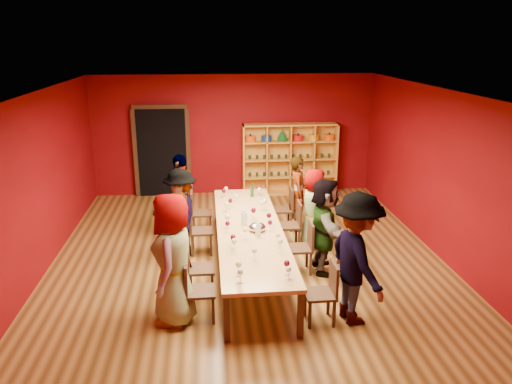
# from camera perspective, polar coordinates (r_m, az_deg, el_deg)

# --- Properties ---
(room_shell) EXTENTS (7.10, 9.10, 3.04)m
(room_shell) POSITION_cam_1_polar(r_m,az_deg,el_deg) (8.28, -0.77, 0.72)
(room_shell) COLOR #583917
(room_shell) RESTS_ON ground
(tasting_table) EXTENTS (1.10, 4.50, 0.75)m
(tasting_table) POSITION_cam_1_polar(r_m,az_deg,el_deg) (8.54, -0.75, -4.44)
(tasting_table) COLOR #B5874B
(tasting_table) RESTS_ON ground
(doorway) EXTENTS (1.40, 0.17, 2.30)m
(doorway) POSITION_cam_1_polar(r_m,az_deg,el_deg) (12.69, -10.67, 4.54)
(doorway) COLOR black
(doorway) RESTS_ON ground
(shelving_unit) EXTENTS (2.40, 0.40, 1.80)m
(shelving_unit) POSITION_cam_1_polar(r_m,az_deg,el_deg) (12.72, 3.84, 4.20)
(shelving_unit) COLOR gold
(shelving_unit) RESTS_ON ground
(chair_person_left_0) EXTENTS (0.42, 0.42, 0.89)m
(chair_person_left_0) POSITION_cam_1_polar(r_m,az_deg,el_deg) (7.19, -7.02, -10.78)
(chair_person_left_0) COLOR black
(chair_person_left_0) RESTS_ON ground
(person_left_0) EXTENTS (0.62, 0.98, 1.89)m
(person_left_0) POSITION_cam_1_polar(r_m,az_deg,el_deg) (7.00, -9.45, -7.59)
(person_left_0) COLOR silver
(person_left_0) RESTS_ON ground
(chair_person_left_1) EXTENTS (0.42, 0.42, 0.89)m
(chair_person_left_1) POSITION_cam_1_polar(r_m,az_deg,el_deg) (7.83, -6.93, -8.31)
(chair_person_left_1) COLOR black
(chair_person_left_1) RESTS_ON ground
(person_left_1) EXTENTS (0.62, 0.72, 1.68)m
(person_left_1) POSITION_cam_1_polar(r_m,az_deg,el_deg) (7.70, -9.08, -6.06)
(person_left_1) COLOR #6186C7
(person_left_1) RESTS_ON ground
(chair_person_left_3) EXTENTS (0.42, 0.42, 0.89)m
(chair_person_left_3) POSITION_cam_1_polar(r_m,az_deg,el_deg) (9.28, -6.77, -4.10)
(chair_person_left_3) COLOR black
(chair_person_left_3) RESTS_ON ground
(person_left_3) EXTENTS (0.67, 1.12, 1.63)m
(person_left_3) POSITION_cam_1_polar(r_m,az_deg,el_deg) (9.18, -8.56, -2.31)
(person_left_3) COLOR #5D90BF
(person_left_3) RESTS_ON ground
(chair_person_left_4) EXTENTS (0.42, 0.42, 0.89)m
(chair_person_left_4) POSITION_cam_1_polar(r_m,az_deg,el_deg) (10.19, -6.69, -2.10)
(chair_person_left_4) COLOR black
(chair_person_left_4) RESTS_ON ground
(person_left_4) EXTENTS (0.77, 1.08, 1.67)m
(person_left_4) POSITION_cam_1_polar(r_m,az_deg,el_deg) (10.10, -8.48, -0.32)
(person_left_4) COLOR #525358
(person_left_4) RESTS_ON ground
(chair_person_right_0) EXTENTS (0.42, 0.42, 0.89)m
(chair_person_right_0) POSITION_cam_1_polar(r_m,az_deg,el_deg) (7.15, 7.97, -10.99)
(chair_person_right_0) COLOR black
(chair_person_right_0) RESTS_ON ground
(person_right_0) EXTENTS (0.75, 1.30, 1.90)m
(person_right_0) POSITION_cam_1_polar(r_m,az_deg,el_deg) (7.05, 11.46, -7.49)
(person_right_0) COLOR #D58F96
(person_right_0) RESTS_ON ground
(chair_person_right_2) EXTENTS (0.42, 0.42, 0.89)m
(chair_person_right_2) POSITION_cam_1_polar(r_m,az_deg,el_deg) (8.54, 5.51, -6.00)
(chair_person_right_2) COLOR black
(chair_person_right_2) RESTS_ON ground
(person_right_2) EXTENTS (0.49, 1.55, 1.65)m
(person_right_2) POSITION_cam_1_polar(r_m,az_deg,el_deg) (8.48, 7.82, -3.83)
(person_right_2) COLOR silver
(person_right_2) RESTS_ON ground
(chair_person_right_3) EXTENTS (0.42, 0.42, 0.89)m
(chair_person_right_3) POSITION_cam_1_polar(r_m,az_deg,el_deg) (9.51, 4.29, -3.49)
(chair_person_right_3) COLOR black
(chair_person_right_3) RESTS_ON ground
(person_right_3) EXTENTS (0.45, 0.77, 1.53)m
(person_right_3) POSITION_cam_1_polar(r_m,az_deg,el_deg) (9.49, 6.59, -1.87)
(person_right_3) COLOR white
(person_right_3) RESTS_ON ground
(chair_person_right_4) EXTENTS (0.42, 0.42, 0.89)m
(chair_person_right_4) POSITION_cam_1_polar(r_m,az_deg,el_deg) (10.36, 3.42, -1.68)
(chair_person_right_4) COLOR black
(chair_person_right_4) RESTS_ON ground
(person_right_4) EXTENTS (0.48, 0.62, 1.55)m
(person_right_4) POSITION_cam_1_polar(r_m,az_deg,el_deg) (10.32, 4.84, -0.15)
(person_right_4) COLOR #545459
(person_right_4) RESTS_ON ground
(wine_glass_0) EXTENTS (0.09, 0.09, 0.22)m
(wine_glass_0) POSITION_cam_1_polar(r_m,az_deg,el_deg) (7.57, 2.76, -5.70)
(wine_glass_0) COLOR silver
(wine_glass_0) RESTS_ON tasting_table
(wine_glass_1) EXTENTS (0.09, 0.09, 0.22)m
(wine_glass_1) POSITION_cam_1_polar(r_m,az_deg,el_deg) (9.33, 1.01, -1.15)
(wine_glass_1) COLOR silver
(wine_glass_1) RESTS_ON tasting_table
(wine_glass_2) EXTENTS (0.08, 0.08, 0.19)m
(wine_glass_2) POSITION_cam_1_polar(r_m,az_deg,el_deg) (7.84, 2.45, -5.01)
(wine_glass_2) COLOR silver
(wine_glass_2) RESTS_ON tasting_table
(wine_glass_3) EXTENTS (0.09, 0.09, 0.22)m
(wine_glass_3) POSITION_cam_1_polar(r_m,az_deg,el_deg) (8.54, -3.25, -2.97)
(wine_glass_3) COLOR silver
(wine_glass_3) RESTS_ON tasting_table
(wine_glass_4) EXTENTS (0.08, 0.08, 0.20)m
(wine_glass_4) POSITION_cam_1_polar(r_m,az_deg,el_deg) (7.29, -0.18, -6.77)
(wine_glass_4) COLOR silver
(wine_glass_4) RESTS_ON tasting_table
(wine_glass_5) EXTENTS (0.09, 0.09, 0.22)m
(wine_glass_5) POSITION_cam_1_polar(r_m,az_deg,el_deg) (6.83, -1.98, -8.33)
(wine_glass_5) COLOR silver
(wine_glass_5) RESTS_ON tasting_table
(wine_glass_6) EXTENTS (0.08, 0.08, 0.21)m
(wine_glass_6) POSITION_cam_1_polar(r_m,az_deg,el_deg) (8.64, 1.48, -2.75)
(wine_glass_6) COLOR silver
(wine_glass_6) RESTS_ON tasting_table
(wine_glass_7) EXTENTS (0.08, 0.08, 0.20)m
(wine_glass_7) POSITION_cam_1_polar(r_m,az_deg,el_deg) (6.66, -1.81, -9.17)
(wine_glass_7) COLOR silver
(wine_glass_7) RESTS_ON tasting_table
(wine_glass_8) EXTENTS (0.08, 0.08, 0.19)m
(wine_glass_8) POSITION_cam_1_polar(r_m,az_deg,el_deg) (8.03, -1.25, -4.42)
(wine_glass_8) COLOR silver
(wine_glass_8) RESTS_ON tasting_table
(wine_glass_9) EXTENTS (0.09, 0.09, 0.21)m
(wine_glass_9) POSITION_cam_1_polar(r_m,az_deg,el_deg) (6.88, 3.54, -8.22)
(wine_glass_9) COLOR silver
(wine_glass_9) RESTS_ON tasting_table
(wine_glass_10) EXTENTS (0.08, 0.08, 0.19)m
(wine_glass_10) POSITION_cam_1_polar(r_m,az_deg,el_deg) (6.75, 3.75, -8.87)
(wine_glass_10) COLOR silver
(wine_glass_10) RESTS_ON tasting_table
(wine_glass_11) EXTENTS (0.08, 0.08, 0.20)m
(wine_glass_11) POSITION_cam_1_polar(r_m,az_deg,el_deg) (9.25, -3.42, -1.45)
(wine_glass_11) COLOR silver
(wine_glass_11) RESTS_ON tasting_table
(wine_glass_12) EXTENTS (0.08, 0.08, 0.20)m
(wine_glass_12) POSITION_cam_1_polar(r_m,az_deg,el_deg) (10.19, -3.44, 0.32)
(wine_glass_12) COLOR silver
(wine_glass_12) RESTS_ON tasting_table
(wine_glass_13) EXTENTS (0.08, 0.08, 0.20)m
(wine_glass_13) POSITION_cam_1_polar(r_m,az_deg,el_deg) (10.10, 0.37, 0.21)
(wine_glass_13) COLOR silver
(wine_glass_13) RESTS_ON tasting_table
(wine_glass_14) EXTENTS (0.08, 0.08, 0.21)m
(wine_glass_14) POSITION_cam_1_polar(r_m,az_deg,el_deg) (7.72, -2.65, -5.27)
(wine_glass_14) COLOR silver
(wine_glass_14) RESTS_ON tasting_table
(wine_glass_15) EXTENTS (0.09, 0.09, 0.22)m
(wine_glass_15) POSITION_cam_1_polar(r_m,az_deg,el_deg) (8.86, -0.29, -2.17)
(wine_glass_15) COLOR silver
(wine_glass_15) RESTS_ON tasting_table
(wine_glass_16) EXTENTS (0.09, 0.09, 0.22)m
(wine_glass_16) POSITION_cam_1_polar(r_m,az_deg,el_deg) (10.19, 0.31, 0.44)
(wine_glass_16) COLOR silver
(wine_glass_16) RESTS_ON tasting_table
(wine_glass_17) EXTENTS (0.08, 0.08, 0.19)m
(wine_glass_17) POSITION_cam_1_polar(r_m,az_deg,el_deg) (8.32, -3.28, -3.66)
(wine_glass_17) COLOR silver
(wine_glass_17) RESTS_ON tasting_table
(wine_glass_18) EXTENTS (0.07, 0.07, 0.18)m
(wine_glass_18) POSITION_cam_1_polar(r_m,az_deg,el_deg) (8.37, 1.60, -3.55)
(wine_glass_18) COLOR silver
(wine_glass_18) RESTS_ON tasting_table
(wine_glass_19) EXTENTS (0.07, 0.07, 0.18)m
(wine_glass_19) POSITION_cam_1_polar(r_m,az_deg,el_deg) (9.75, -2.29, -0.53)
(wine_glass_19) COLOR silver
(wine_glass_19) RESTS_ON tasting_table
(wine_glass_20) EXTENTS (0.08, 0.08, 0.20)m
(wine_glass_20) POSITION_cam_1_polar(r_m,az_deg,el_deg) (10.04, -3.70, 0.09)
(wine_glass_20) COLOR silver
(wine_glass_20) RESTS_ON tasting_table
(wine_glass_21) EXTENTS (0.08, 0.08, 0.20)m
(wine_glass_21) POSITION_cam_1_polar(r_m,az_deg,el_deg) (9.43, -2.94, -1.04)
(wine_glass_21) COLOR silver
(wine_glass_21) RESTS_ON tasting_table
(wine_glass_22) EXTENTS (0.07, 0.07, 0.18)m
(wine_glass_22) POSITION_cam_1_polar(r_m,az_deg,el_deg) (9.32, 0.62, -1.33)
(wine_glass_22) COLOR silver
(wine_glass_22) RESTS_ON tasting_table
(wine_glass_23) EXTENTS (0.09, 0.09, 0.22)m
(wine_glass_23) POSITION_cam_1_polar(r_m,az_deg,el_deg) (7.57, -2.50, -5.71)
(wine_glass_23) COLOR silver
(wine_glass_23) RESTS_ON tasting_table
(spittoon_bowl) EXTENTS (0.29, 0.29, 0.16)m
(spittoon_bowl) POSITION_cam_1_polar(r_m,az_deg,el_deg) (8.37, 0.14, -4.04)
(spittoon_bowl) COLOR silver
(spittoon_bowl) RESTS_ON tasting_table
(carafe_a) EXTENTS (0.12, 0.12, 0.28)m
(carafe_a) POSITION_cam_1_polar(r_m,az_deg,el_deg) (8.61, -1.34, -3.01)
(carafe_a) COLOR silver
(carafe_a) RESTS_ON tasting_table
(carafe_b) EXTENTS (0.10, 0.10, 0.24)m
(carafe_b) POSITION_cam_1_polar(r_m,az_deg,el_deg) (8.14, 0.23, -4.36)
(carafe_b) COLOR silver
(carafe_b) RESTS_ON tasting_table
(wine_bottle) EXTENTS (0.08, 0.08, 0.28)m
(wine_bottle) POSITION_cam_1_polar(r_m,az_deg,el_deg) (10.12, -0.45, 0.03)
(wine_bottle) COLOR #163C1A
(wine_bottle) RESTS_ON tasting_table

